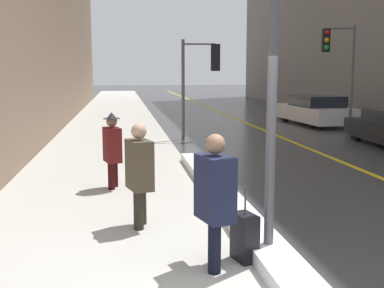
% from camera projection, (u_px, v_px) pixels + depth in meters
% --- Properties ---
extents(sidewalk_slab, '(4.00, 80.00, 0.01)m').
position_uv_depth(sidewalk_slab, '(112.00, 130.00, 19.19)').
color(sidewalk_slab, '#B2AFA8').
rests_on(sidewalk_slab, ground).
extents(road_centre_stripe, '(0.16, 80.00, 0.00)m').
position_uv_depth(road_centre_stripe, '(258.00, 128.00, 20.05)').
color(road_centre_stripe, gold).
rests_on(road_centre_stripe, ground).
extents(snow_bank_curb, '(0.51, 8.21, 0.20)m').
position_uv_depth(snow_bank_curb, '(224.00, 197.00, 8.60)').
color(snow_bank_curb, white).
rests_on(snow_bank_curb, ground).
extents(lamp_post, '(0.28, 0.28, 4.37)m').
position_uv_depth(lamp_post, '(273.00, 43.00, 5.62)').
color(lamp_post, '#515156').
rests_on(lamp_post, ground).
extents(traffic_light_near, '(1.31, 0.33, 3.39)m').
position_uv_depth(traffic_light_near, '(204.00, 68.00, 16.30)').
color(traffic_light_near, '#515156').
rests_on(traffic_light_near, ground).
extents(traffic_light_far, '(1.31, 0.34, 4.13)m').
position_uv_depth(traffic_light_far, '(337.00, 54.00, 18.86)').
color(traffic_light_far, '#515156').
rests_on(traffic_light_far, ground).
extents(pedestrian_with_shoulder_bag, '(0.44, 0.76, 1.62)m').
position_uv_depth(pedestrian_with_shoulder_bag, '(214.00, 195.00, 5.58)').
color(pedestrian_with_shoulder_bag, black).
rests_on(pedestrian_with_shoulder_bag, ground).
extents(pedestrian_trailing, '(0.42, 0.57, 1.57)m').
position_uv_depth(pedestrian_trailing, '(139.00, 170.00, 7.10)').
color(pedestrian_trailing, '#2A241B').
rests_on(pedestrian_trailing, ground).
extents(pedestrian_in_fedora, '(0.39, 0.53, 1.54)m').
position_uv_depth(pedestrian_in_fedora, '(112.00, 147.00, 9.50)').
color(pedestrian_in_fedora, '#340C0C').
rests_on(pedestrian_in_fedora, ground).
extents(parked_car_white, '(2.16, 4.69, 1.27)m').
position_uv_depth(parked_car_white, '(315.00, 111.00, 21.41)').
color(parked_car_white, silver).
rests_on(parked_car_white, ground).
extents(rolling_suitcase, '(0.31, 0.41, 0.95)m').
position_uv_depth(rolling_suitcase, '(245.00, 238.00, 5.90)').
color(rolling_suitcase, black).
rests_on(rolling_suitcase, ground).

